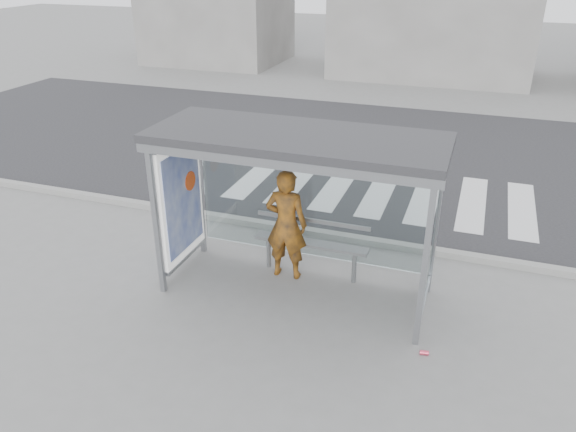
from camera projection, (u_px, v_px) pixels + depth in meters
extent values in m
plane|color=slate|center=(296.00, 291.00, 9.01)|extent=(80.00, 80.00, 0.00)
cube|color=#242427|center=(380.00, 154.00, 14.96)|extent=(30.00, 10.00, 0.01)
cube|color=gray|center=(329.00, 235.00, 10.64)|extent=(30.00, 0.18, 0.12)
cube|color=silver|center=(258.00, 175.00, 13.58)|extent=(0.55, 3.00, 0.00)
cube|color=silver|center=(297.00, 180.00, 13.28)|extent=(0.55, 3.00, 0.00)
cube|color=silver|center=(337.00, 185.00, 12.98)|extent=(0.55, 3.00, 0.00)
cube|color=silver|center=(380.00, 191.00, 12.68)|extent=(0.55, 3.00, 0.00)
cube|color=silver|center=(425.00, 197.00, 12.38)|extent=(0.55, 3.00, 0.00)
cube|color=silver|center=(472.00, 203.00, 12.08)|extent=(0.55, 3.00, 0.00)
cube|color=silver|center=(522.00, 210.00, 11.78)|extent=(0.55, 3.00, 0.00)
cube|color=gray|center=(156.00, 221.00, 8.47)|extent=(0.08, 0.08, 2.50)
cube|color=gray|center=(425.00, 266.00, 7.27)|extent=(0.08, 0.08, 2.50)
cube|color=gray|center=(199.00, 187.00, 9.66)|extent=(0.08, 0.08, 2.50)
cube|color=gray|center=(436.00, 221.00, 8.46)|extent=(0.08, 0.08, 2.50)
cube|color=#2D2D30|center=(297.00, 138.00, 7.90)|extent=(4.25, 1.65, 0.12)
cube|color=gray|center=(278.00, 163.00, 7.30)|extent=(4.25, 0.06, 0.18)
cube|color=white|center=(310.00, 200.00, 9.04)|extent=(3.80, 0.02, 2.00)
cube|color=white|center=(179.00, 200.00, 9.05)|extent=(0.15, 1.25, 2.00)
cube|color=#2F46A9|center=(183.00, 201.00, 9.02)|extent=(0.01, 1.10, 1.70)
cylinder|color=#E24914|center=(190.00, 181.00, 9.12)|extent=(0.02, 0.32, 0.32)
cube|color=white|center=(431.00, 239.00, 7.85)|extent=(0.03, 1.25, 2.00)
cube|color=beige|center=(430.00, 230.00, 7.85)|extent=(0.03, 0.86, 1.16)
cube|color=slate|center=(435.00, 14.00, 23.23)|extent=(8.00, 5.00, 5.00)
imported|color=orange|center=(286.00, 224.00, 9.04)|extent=(0.71, 0.48, 1.89)
cube|color=slate|center=(311.00, 243.00, 9.22)|extent=(1.92, 0.23, 0.05)
cylinder|color=slate|center=(269.00, 252.00, 9.58)|extent=(0.07, 0.07, 0.56)
cylinder|color=slate|center=(354.00, 267.00, 9.13)|extent=(0.07, 0.07, 0.56)
cube|color=slate|center=(313.00, 221.00, 9.13)|extent=(1.92, 0.04, 0.06)
cylinder|color=#F14764|center=(424.00, 353.00, 7.58)|extent=(0.13, 0.08, 0.06)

